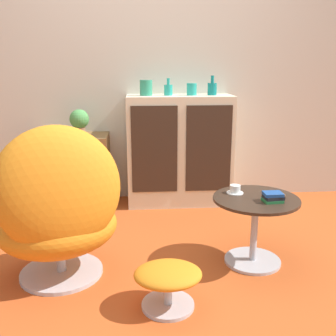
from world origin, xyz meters
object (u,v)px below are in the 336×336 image
coffee_table (255,221)px  teacup (235,190)px  vase_inner_left (168,89)px  vase_inner_right (192,89)px  vase_leftmost (146,88)px  bowl (275,195)px  tv_console (74,171)px  vase_rightmost (212,88)px  sideboard (179,150)px  book_stack (273,197)px  potted_plant (79,120)px  egg_chair (58,209)px  ottoman (168,279)px

coffee_table → teacup: teacup is taller
coffee_table → vase_inner_left: vase_inner_left is taller
vase_inner_right → coffee_table: bearing=-78.0°
vase_leftmost → bowl: size_ratio=1.08×
tv_console → vase_rightmost: (1.25, 0.01, 0.73)m
sideboard → vase_inner_right: size_ratio=9.50×
teacup → book_stack: book_stack is taller
potted_plant → book_stack: size_ratio=1.83×
vase_inner_left → vase_rightmost: 0.39m
coffee_table → vase_inner_right: (-0.26, 1.20, 0.76)m
book_stack → bowl: book_stack is taller
bowl → vase_inner_left: bearing=115.9°
sideboard → egg_chair: (-0.84, -1.32, -0.05)m
vase_leftmost → sideboard: bearing=-0.7°
sideboard → tv_console: bearing=-179.8°
egg_chair → vase_inner_right: size_ratio=9.29×
teacup → vase_leftmost: bearing=116.4°
vase_rightmost → potted_plant: bearing=-179.7°
sideboard → vase_leftmost: (-0.30, 0.00, 0.56)m
tv_console → egg_chair: egg_chair is taller
vase_rightmost → coffee_table: bearing=-86.5°
sideboard → vase_inner_right: vase_inner_right is taller
ottoman → vase_leftmost: bearing=92.3°
egg_chair → coffee_table: bearing=5.8°
egg_chair → vase_rightmost: size_ratio=5.70×
sideboard → vase_inner_left: (-0.10, 0.00, 0.55)m
vase_inner_left → book_stack: size_ratio=1.18×
vase_leftmost → teacup: bearing=-63.6°
ottoman → vase_inner_left: size_ratio=2.44×
tv_console → coffee_table: 1.78m
vase_leftmost → book_stack: (0.74, -1.28, -0.58)m
sideboard → teacup: size_ratio=9.12×
vase_inner_right → bowl: bearing=-72.5°
tv_console → bowl: tv_console is taller
tv_console → vase_rightmost: 1.44m
vase_leftmost → teacup: (0.55, -1.10, -0.59)m
egg_chair → book_stack: (1.28, 0.04, 0.03)m
vase_inner_right → potted_plant: size_ratio=0.46×
tv_console → sideboard: bearing=0.2°
teacup → book_stack: (0.19, -0.18, 0.01)m
egg_chair → vase_inner_right: bearing=54.5°
egg_chair → vase_inner_right: 1.73m
ottoman → vase_inner_right: vase_inner_right is taller
vase_inner_left → coffee_table: bearing=-68.9°
vase_leftmost → vase_inner_left: 0.20m
vase_inner_right → vase_rightmost: (0.18, -0.00, 0.01)m
potted_plant → coffee_table: bearing=-43.8°
coffee_table → potted_plant: potted_plant is taller
coffee_table → vase_leftmost: vase_leftmost is taller
book_stack → teacup: bearing=137.2°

